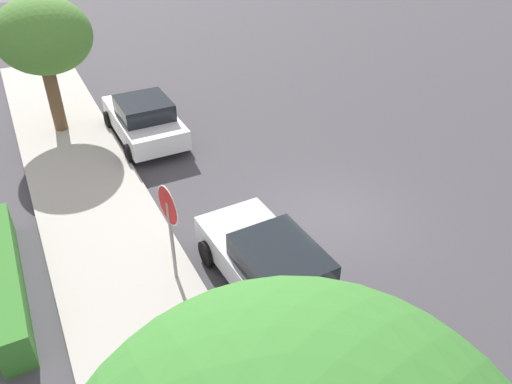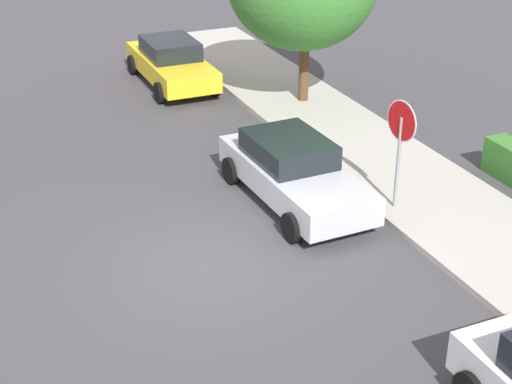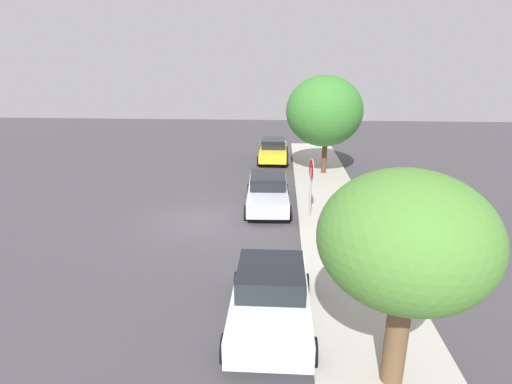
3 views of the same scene
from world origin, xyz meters
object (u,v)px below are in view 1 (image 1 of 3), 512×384
(stop_sign, at_px, (169,218))
(parked_car_white, at_px, (144,119))
(street_tree_mid_block, at_px, (44,37))
(parked_car_silver, at_px, (274,269))

(stop_sign, distance_m, parked_car_white, 7.30)
(stop_sign, bearing_deg, street_tree_mid_block, 5.96)
(parked_car_silver, bearing_deg, street_tree_mid_block, 14.69)
(parked_car_white, xyz_separation_m, street_tree_mid_block, (2.07, 2.38, 2.55))
(parked_car_silver, xyz_separation_m, parked_car_white, (8.44, 0.37, 0.02))
(parked_car_white, relative_size, street_tree_mid_block, 0.88)
(parked_car_silver, relative_size, parked_car_white, 1.13)
(stop_sign, bearing_deg, parked_car_white, -11.38)
(stop_sign, height_order, parked_car_white, stop_sign)
(parked_car_silver, height_order, street_tree_mid_block, street_tree_mid_block)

